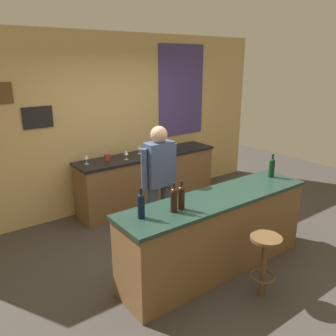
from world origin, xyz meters
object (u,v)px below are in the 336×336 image
(bar_stool, at_px, (264,256))
(wine_glass_a, at_px, (86,157))
(wine_glass_c, at_px, (139,147))
(coffee_mug, at_px, (107,157))
(wine_bottle_b, at_px, (174,199))
(bartender, at_px, (159,179))
(wine_glass_b, at_px, (126,153))
(wine_bottle_a, at_px, (141,205))
(wine_bottle_c, at_px, (181,197))
(wine_bottle_d, at_px, (272,167))

(bar_stool, distance_m, wine_glass_a, 2.89)
(wine_glass_c, height_order, coffee_mug, wine_glass_c)
(bar_stool, relative_size, wine_bottle_b, 2.22)
(bartender, bearing_deg, coffee_mug, 93.47)
(wine_glass_b, relative_size, wine_glass_c, 1.00)
(bartender, relative_size, wine_glass_a, 10.45)
(bar_stool, relative_size, wine_glass_c, 4.39)
(wine_bottle_a, bearing_deg, wine_bottle_c, -9.30)
(wine_bottle_d, bearing_deg, wine_bottle_c, -176.76)
(coffee_mug, bearing_deg, wine_glass_c, 2.69)
(wine_glass_a, relative_size, coffee_mug, 1.24)
(bartender, relative_size, wine_bottle_c, 5.29)
(wine_bottle_a, height_order, wine_bottle_c, same)
(wine_bottle_a, relative_size, coffee_mug, 2.45)
(bartender, bearing_deg, wine_bottle_a, -134.31)
(wine_bottle_b, bearing_deg, coffee_mug, 81.16)
(bar_stool, height_order, wine_bottle_b, wine_bottle_b)
(wine_bottle_a, height_order, wine_bottle_b, same)
(wine_glass_a, height_order, wine_glass_b, same)
(wine_bottle_a, xyz_separation_m, coffee_mug, (0.67, 2.06, -0.11))
(wine_bottle_c, distance_m, wine_glass_b, 2.05)
(bartender, relative_size, coffee_mug, 12.96)
(bartender, distance_m, wine_glass_b, 1.17)
(wine_bottle_c, bearing_deg, bartender, 69.43)
(wine_glass_a, relative_size, wine_glass_c, 1.00)
(wine_glass_a, bearing_deg, bartender, -71.90)
(wine_bottle_c, bearing_deg, wine_bottle_d, 3.24)
(bar_stool, bearing_deg, wine_glass_a, 104.47)
(bar_stool, xyz_separation_m, wine_bottle_c, (-0.60, 0.62, 0.60))
(wine_bottle_a, height_order, wine_bottle_d, same)
(wine_glass_b, distance_m, wine_glass_c, 0.38)
(wine_bottle_c, distance_m, wine_glass_c, 2.32)
(wine_bottle_c, distance_m, wine_glass_a, 2.13)
(bartender, xyz_separation_m, wine_glass_b, (0.18, 1.15, 0.07))
(wine_bottle_b, relative_size, wine_bottle_d, 1.00)
(wine_bottle_b, bearing_deg, wine_glass_c, 66.69)
(bartender, height_order, coffee_mug, bartender)
(coffee_mug, bearing_deg, wine_bottle_d, -56.87)
(bartender, distance_m, wine_bottle_a, 1.08)
(bartender, relative_size, wine_bottle_d, 5.29)
(wine_glass_c, bearing_deg, wine_bottle_c, -111.15)
(bartender, relative_size, wine_bottle_b, 5.29)
(wine_bottle_b, xyz_separation_m, wine_glass_c, (0.93, 2.16, -0.05))
(wine_glass_b, bearing_deg, wine_glass_c, 26.65)
(wine_bottle_c, bearing_deg, wine_glass_a, 92.85)
(wine_bottle_b, height_order, wine_glass_b, wine_bottle_b)
(bar_stool, relative_size, wine_bottle_c, 2.22)
(wine_glass_b, bearing_deg, bar_stool, -87.58)
(bar_stool, distance_m, wine_glass_c, 2.85)
(wine_glass_a, xyz_separation_m, wine_glass_c, (0.94, 0.04, 0.00))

